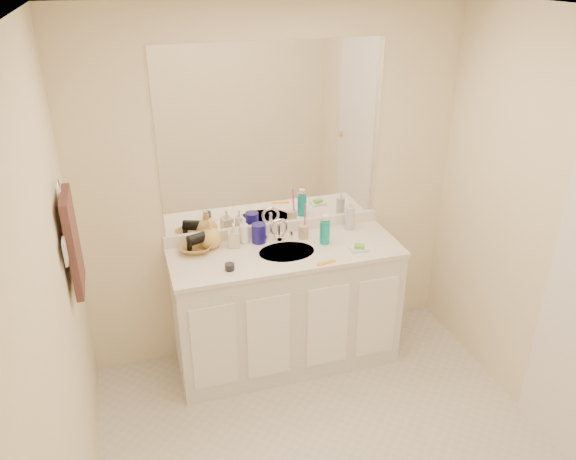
{
  "coord_description": "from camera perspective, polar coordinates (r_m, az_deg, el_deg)",
  "views": [
    {
      "loc": [
        -0.94,
        -2.07,
        2.6
      ],
      "look_at": [
        0.0,
        0.97,
        1.05
      ],
      "focal_mm": 35.0,
      "sensor_mm": 36.0,
      "label": 1
    }
  ],
  "objects": [
    {
      "name": "switch_plate",
      "position": [
        2.97,
        -21.71,
        -2.05
      ],
      "size": [
        0.01,
        0.08,
        0.13
      ],
      "primitive_type": "cube",
      "color": "silver",
      "rests_on": "wall_left"
    },
    {
      "name": "sink_basin",
      "position": [
        3.66,
        -0.14,
        -2.37
      ],
      "size": [
        0.37,
        0.37,
        0.02
      ],
      "primitive_type": "cylinder",
      "color": "beige",
      "rests_on": "countertop"
    },
    {
      "name": "ceiling",
      "position": [
        2.29,
        7.73,
        20.68
      ],
      "size": [
        2.6,
        2.6,
        0.02
      ],
      "primitive_type": "cube",
      "color": "white",
      "rests_on": "wall_back"
    },
    {
      "name": "backsplash",
      "position": [
        3.87,
        -1.35,
        0.19
      ],
      "size": [
        1.52,
        0.03,
        0.08
      ],
      "primitive_type": "cube",
      "color": "white",
      "rests_on": "countertop"
    },
    {
      "name": "tan_cup",
      "position": [
        3.81,
        1.58,
        -0.18
      ],
      "size": [
        0.08,
        0.08,
        0.09
      ],
      "primitive_type": "cylinder",
      "rotation": [
        0.0,
        0.0,
        0.14
      ],
      "color": "#C6AF8B",
      "rests_on": "countertop"
    },
    {
      "name": "dark_jar",
      "position": [
        3.45,
        -5.95,
        -3.74
      ],
      "size": [
        0.07,
        0.07,
        0.04
      ],
      "primitive_type": "cylinder",
      "rotation": [
        0.0,
        0.0,
        -0.33
      ],
      "color": "black",
      "rests_on": "countertop"
    },
    {
      "name": "soap_bottle_yellow",
      "position": [
        3.7,
        -7.89,
        -0.4
      ],
      "size": [
        0.16,
        0.16,
        0.19
      ],
      "primitive_type": "imported",
      "rotation": [
        0.0,
        0.0,
        -0.07
      ],
      "color": "#D9B154",
      "rests_on": "countertop"
    },
    {
      "name": "green_soap",
      "position": [
        3.69,
        7.25,
        -1.65
      ],
      "size": [
        0.08,
        0.07,
        0.02
      ],
      "primitive_type": "cube",
      "rotation": [
        0.0,
        0.0,
        -0.39
      ],
      "color": "#67CE32",
      "rests_on": "soap_dish"
    },
    {
      "name": "faucet",
      "position": [
        3.78,
        -0.94,
        -0.24
      ],
      "size": [
        0.02,
        0.02,
        0.11
      ],
      "primitive_type": "cylinder",
      "color": "silver",
      "rests_on": "countertop"
    },
    {
      "name": "wall_left",
      "position": [
        2.53,
        -22.55,
        -10.02
      ],
      "size": [
        0.02,
        2.6,
        2.4
      ],
      "primitive_type": "cube",
      "color": "#FBEAC4",
      "rests_on": "floor"
    },
    {
      "name": "soap_dish",
      "position": [
        3.7,
        7.24,
        -1.89
      ],
      "size": [
        0.12,
        0.1,
        0.01
      ],
      "primitive_type": "cube",
      "rotation": [
        0.0,
        0.0,
        -0.08
      ],
      "color": "silver",
      "rests_on": "countertop"
    },
    {
      "name": "toothbrush",
      "position": [
        3.76,
        1.74,
        1.25
      ],
      "size": [
        0.01,
        0.04,
        0.21
      ],
      "primitive_type": "cylinder",
      "rotation": [
        0.14,
        0.0,
        -0.07
      ],
      "color": "#DF3A7F",
      "rests_on": "tan_cup"
    },
    {
      "name": "hair_dryer",
      "position": [
        3.67,
        -9.09,
        -0.84
      ],
      "size": [
        0.16,
        0.12,
        0.07
      ],
      "primitive_type": "cylinder",
      "rotation": [
        0.0,
        1.57,
        0.36
      ],
      "color": "black",
      "rests_on": "wicker_basket"
    },
    {
      "name": "clear_pump_bottle",
      "position": [
        3.94,
        6.29,
        1.22
      ],
      "size": [
        0.08,
        0.08,
        0.17
      ],
      "primitive_type": "cylinder",
      "rotation": [
        0.0,
        0.0,
        -0.43
      ],
      "color": "silver",
      "rests_on": "countertop"
    },
    {
      "name": "mouthwash_bottle",
      "position": [
        3.73,
        3.76,
        -0.21
      ],
      "size": [
        0.09,
        0.09,
        0.16
      ],
      "primitive_type": "cylinder",
      "rotation": [
        0.0,
        0.0,
        0.38
      ],
      "color": "#0D9F9B",
      "rests_on": "countertop"
    },
    {
      "name": "countertop",
      "position": [
        3.67,
        -0.23,
        -2.27
      ],
      "size": [
        1.52,
        0.57,
        0.03
      ],
      "primitive_type": "cube",
      "color": "white",
      "rests_on": "vanity_cabinet"
    },
    {
      "name": "blue_mug",
      "position": [
        3.75,
        -2.98,
        -0.32
      ],
      "size": [
        0.13,
        0.13,
        0.13
      ],
      "primitive_type": "cylinder",
      "rotation": [
        0.0,
        0.0,
        -0.42
      ],
      "color": "navy",
      "rests_on": "countertop"
    },
    {
      "name": "mirror",
      "position": [
        3.65,
        -1.5,
        9.34
      ],
      "size": [
        1.48,
        0.01,
        1.2
      ],
      "primitive_type": "cube",
      "color": "white",
      "rests_on": "wall_back"
    },
    {
      "name": "wall_right",
      "position": [
        3.36,
        27.11,
        -1.78
      ],
      "size": [
        0.02,
        2.6,
        2.4
      ],
      "primitive_type": "cube",
      "color": "#FBEAC4",
      "rests_on": "floor"
    },
    {
      "name": "vanity_cabinet",
      "position": [
        3.9,
        -0.22,
        -7.98
      ],
      "size": [
        1.5,
        0.55,
        0.85
      ],
      "primitive_type": "cube",
      "color": "silver",
      "rests_on": "floor"
    },
    {
      "name": "orange_comb",
      "position": [
        3.52,
        3.91,
        -3.33
      ],
      "size": [
        0.13,
        0.05,
        0.01
      ],
      "primitive_type": "cube",
      "rotation": [
        0.0,
        0.0,
        0.21
      ],
      "color": "orange",
      "rests_on": "countertop"
    },
    {
      "name": "wicker_basket",
      "position": [
        3.69,
        -9.33,
        -1.77
      ],
      "size": [
        0.25,
        0.25,
        0.05
      ],
      "primitive_type": "imported",
      "rotation": [
        0.0,
        0.0,
        -0.23
      ],
      "color": "olive",
      "rests_on": "countertop"
    },
    {
      "name": "wall_back",
      "position": [
        3.77,
        -1.46,
        4.11
      ],
      "size": [
        2.6,
        0.02,
        2.4
      ],
      "primitive_type": "cube",
      "color": "#FBEAC4",
      "rests_on": "floor"
    },
    {
      "name": "towel_ring",
      "position": [
        3.05,
        -22.27,
        3.8
      ],
      "size": [
        0.01,
        0.11,
        0.11
      ],
      "primitive_type": "torus",
      "rotation": [
        0.0,
        1.57,
        0.0
      ],
      "color": "silver",
      "rests_on": "wall_left"
    },
    {
      "name": "soap_bottle_white",
      "position": [
        3.74,
        -4.49,
        -0.02
      ],
      "size": [
        0.07,
        0.08,
        0.18
      ],
      "primitive_type": "imported",
      "rotation": [
        0.0,
        0.0,
        0.09
      ],
      "color": "white",
      "rests_on": "countertop"
    },
    {
      "name": "soap_bottle_cream",
      "position": [
        3.69,
        -5.54,
        -0.53
      ],
      "size": [
        0.09,
        0.09,
        0.16
      ],
      "primitive_type": "imported",
      "rotation": [
        0.0,
        0.0,
        -0.17
      ],
      "color": "beige",
      "rests_on": "countertop"
    },
    {
      "name": "hand_towel",
      "position": [
        3.17,
        -21.01,
        -1.17
      ],
      "size": [
        0.04,
        0.32,
        0.55
      ],
      "primitive_type": "cube",
      "color": "#331E1B",
      "rests_on": "towel_ring"
    }
  ]
}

